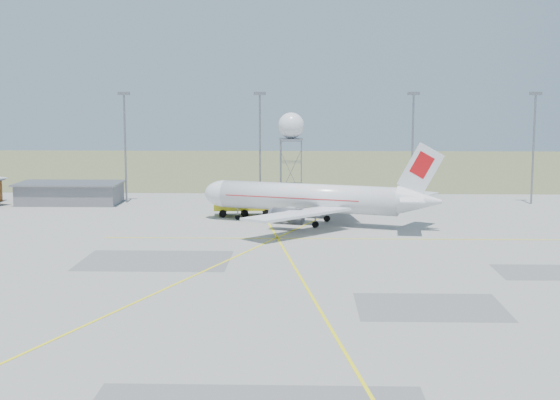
{
  "coord_description": "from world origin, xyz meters",
  "views": [
    {
      "loc": [
        -2.23,
        -77.29,
        20.03
      ],
      "look_at": [
        -5.57,
        40.0,
        4.09
      ],
      "focal_mm": 50.0,
      "sensor_mm": 36.0,
      "label": 1
    }
  ],
  "objects": [
    {
      "name": "ground",
      "position": [
        0.0,
        0.0,
        0.0
      ],
      "size": [
        400.0,
        400.0,
        0.0
      ],
      "primitive_type": "plane",
      "color": "#A4A49E",
      "rests_on": "ground"
    },
    {
      "name": "mast_b",
      "position": [
        -10.0,
        66.0,
        12.07
      ],
      "size": [
        2.2,
        0.5,
        20.5
      ],
      "color": "slate",
      "rests_on": "ground"
    },
    {
      "name": "fire_truck",
      "position": [
        -11.49,
        50.68,
        1.94
      ],
      "size": [
        10.35,
        4.72,
        4.04
      ],
      "rotation": [
        0.0,
        0.0,
        0.08
      ],
      "color": "yellow",
      "rests_on": "ground"
    },
    {
      "name": "mast_d",
      "position": [
        40.0,
        66.0,
        12.07
      ],
      "size": [
        2.2,
        0.5,
        20.5
      ],
      "color": "slate",
      "rests_on": "ground"
    },
    {
      "name": "mast_c",
      "position": [
        18.0,
        66.0,
        12.07
      ],
      "size": [
        2.2,
        0.5,
        20.5
      ],
      "color": "slate",
      "rests_on": "ground"
    },
    {
      "name": "radar_tower",
      "position": [
        -4.21,
        62.24,
        9.45
      ],
      "size": [
        4.65,
        4.65,
        16.84
      ],
      "color": "slate",
      "rests_on": "ground"
    },
    {
      "name": "grass_strip",
      "position": [
        0.0,
        140.0,
        0.01
      ],
      "size": [
        400.0,
        120.0,
        0.03
      ],
      "primitive_type": "cube",
      "color": "#5A6C3B",
      "rests_on": "ground"
    },
    {
      "name": "building_grey",
      "position": [
        -45.0,
        64.0,
        1.97
      ],
      "size": [
        19.0,
        10.0,
        3.9
      ],
      "color": "slate",
      "rests_on": "ground"
    },
    {
      "name": "airliner_main",
      "position": [
        -0.65,
        42.45,
        4.01
      ],
      "size": [
        37.59,
        35.47,
        13.09
      ],
      "rotation": [
        0.0,
        0.0,
        2.82
      ],
      "color": "silver",
      "rests_on": "ground"
    },
    {
      "name": "mast_a",
      "position": [
        -35.0,
        66.0,
        12.07
      ],
      "size": [
        2.2,
        0.5,
        20.5
      ],
      "color": "slate",
      "rests_on": "ground"
    }
  ]
}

